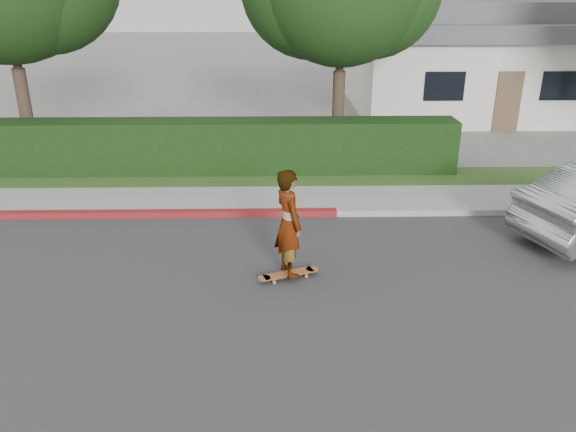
# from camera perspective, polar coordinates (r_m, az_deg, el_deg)

# --- Properties ---
(ground) EXTENTS (120.00, 120.00, 0.00)m
(ground) POSITION_cam_1_polar(r_m,az_deg,el_deg) (8.99, 1.16, -9.97)
(ground) COLOR slate
(ground) RESTS_ON ground
(road) EXTENTS (60.00, 8.00, 0.01)m
(road) POSITION_cam_1_polar(r_m,az_deg,el_deg) (8.99, 1.16, -9.95)
(road) COLOR #2D2D30
(road) RESTS_ON ground
(curb_far) EXTENTS (60.00, 0.20, 0.15)m
(curb_far) POSITION_cam_1_polar(r_m,az_deg,el_deg) (12.62, 0.43, 0.30)
(curb_far) COLOR #9E9E99
(curb_far) RESTS_ON ground
(curb_red_section) EXTENTS (12.00, 0.21, 0.15)m
(curb_red_section) POSITION_cam_1_polar(r_m,az_deg,el_deg) (13.45, -21.39, 0.12)
(curb_red_section) COLOR maroon
(curb_red_section) RESTS_ON ground
(sidewalk_far) EXTENTS (60.00, 1.60, 0.12)m
(sidewalk_far) POSITION_cam_1_polar(r_m,az_deg,el_deg) (13.46, 0.32, 1.67)
(sidewalk_far) COLOR gray
(sidewalk_far) RESTS_ON ground
(planting_strip) EXTENTS (60.00, 1.60, 0.10)m
(planting_strip) POSITION_cam_1_polar(r_m,az_deg,el_deg) (14.97, 0.16, 3.79)
(planting_strip) COLOR #2D4C1E
(planting_strip) RESTS_ON ground
(hedge) EXTENTS (15.00, 1.00, 1.50)m
(hedge) POSITION_cam_1_polar(r_m,az_deg,el_deg) (15.57, -11.07, 6.79)
(hedge) COLOR black
(hedge) RESTS_ON ground
(house) EXTENTS (10.60, 8.60, 4.30)m
(house) POSITION_cam_1_polar(r_m,az_deg,el_deg) (25.17, 18.83, 14.98)
(house) COLOR beige
(house) RESTS_ON ground
(skateboard) EXTENTS (1.14, 0.61, 0.11)m
(skateboard) POSITION_cam_1_polar(r_m,az_deg,el_deg) (9.95, 0.06, -5.90)
(skateboard) COLOR #C96A37
(skateboard) RESTS_ON ground
(skateboarder) EXTENTS (0.69, 0.82, 1.91)m
(skateboarder) POSITION_cam_1_polar(r_m,az_deg,el_deg) (9.53, 0.06, -0.74)
(skateboarder) COLOR white
(skateboarder) RESTS_ON skateboard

